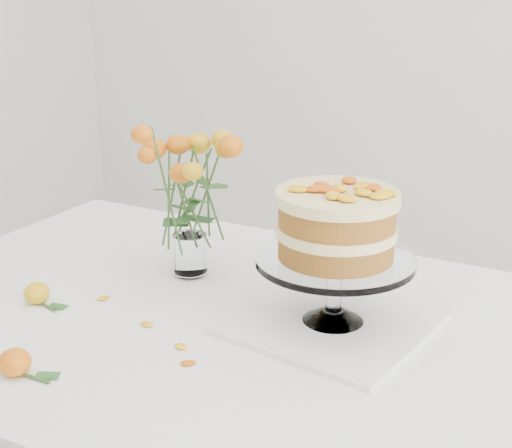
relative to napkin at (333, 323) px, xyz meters
The scene contains 10 objects.
table 0.20m from the napkin, 161.89° to the right, with size 1.43×0.93×0.76m.
napkin is the anchor object (origin of this frame).
cake_stand 0.17m from the napkin, 90.00° to the left, with size 0.28×0.28×0.25m.
rose_vase 0.41m from the napkin, 167.96° to the left, with size 0.24×0.24×0.36m.
loose_rose_near 0.56m from the napkin, 161.48° to the right, with size 0.09×0.05×0.04m.
loose_rose_far 0.54m from the napkin, 133.74° to the right, with size 0.09×0.05×0.04m.
stray_petal_a 0.33m from the napkin, 151.87° to the right, with size 0.03×0.02×0.00m, color #FFAF10.
stray_petal_b 0.28m from the napkin, 134.45° to the right, with size 0.03×0.02×0.00m, color #FFAF10.
stray_petal_c 0.28m from the napkin, 122.87° to the right, with size 0.03×0.02×0.00m, color #FFAF10.
stray_petal_d 0.45m from the napkin, 166.17° to the right, with size 0.03×0.02×0.00m, color #FFAF10.
Camera 1 is at (0.59, -1.02, 1.34)m, focal length 50.00 mm.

